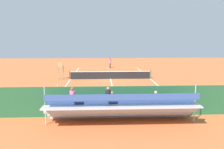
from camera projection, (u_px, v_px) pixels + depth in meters
The scene contains 13 objects.
ground_plane at pixel (111, 79), 29.54m from camera, with size 60.00×60.00×0.00m, color #BC6033.
court_line_markings at pixel (110, 79), 29.58m from camera, with size 10.10×22.20×0.01m.
tennis_net at pixel (111, 75), 29.47m from camera, with size 10.30×0.10×1.07m.
backdrop_wall at pixel (119, 101), 15.58m from camera, with size 18.00×0.16×2.00m, color #235633.
bleacher_stand at pixel (120, 108), 14.25m from camera, with size 9.06×2.40×2.48m.
umpire_chair at pixel (60, 69), 29.00m from camera, with size 0.67×0.67×2.14m.
courtside_bench at pixel (147, 104), 16.46m from camera, with size 1.80×0.40×0.93m.
equipment_bag at pixel (122, 110), 16.31m from camera, with size 0.90×0.36×0.36m, color #B22D2D.
tennis_player at pixel (110, 62), 39.87m from camera, with size 0.40×0.55×1.93m.
tennis_racket at pixel (107, 68), 39.59m from camera, with size 0.58×0.35×0.03m.
tennis_ball_near at pixel (96, 71), 36.15m from camera, with size 0.07×0.07×0.07m, color #CCDB33.
tennis_ball_far at pixel (106, 69), 38.86m from camera, with size 0.07×0.07×0.07m, color #CCDB33.
line_judge at pixel (57, 98), 16.40m from camera, with size 0.41×0.55×1.93m.
Camera 1 is at (1.18, 29.07, 5.19)m, focal length 37.70 mm.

